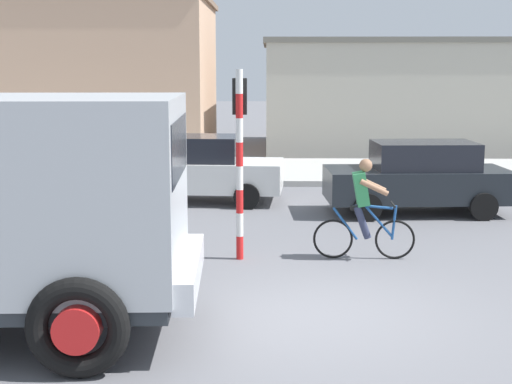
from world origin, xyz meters
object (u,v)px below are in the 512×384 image
object	(u,v)px
traffic_light_pole	(240,138)
car_white_mid	(418,177)
car_red_near	(197,168)
cyclist	(364,209)

from	to	relation	value
traffic_light_pole	car_white_mid	xyz separation A→B (m)	(3.82, 3.97, -1.25)
car_white_mid	car_red_near	bearing A→B (deg)	165.50
car_red_near	car_white_mid	bearing A→B (deg)	-14.50
traffic_light_pole	car_white_mid	bearing A→B (deg)	46.11
car_red_near	traffic_light_pole	bearing A→B (deg)	-76.81
traffic_light_pole	cyclist	bearing A→B (deg)	-0.50
car_red_near	car_white_mid	xyz separation A→B (m)	(5.06, -1.31, 0.00)
traffic_light_pole	car_red_near	distance (m)	5.57
cyclist	car_white_mid	distance (m)	4.35
cyclist	traffic_light_pole	xyz separation A→B (m)	(-2.10, 0.02, 1.20)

